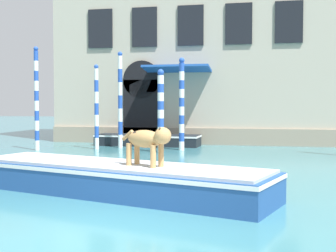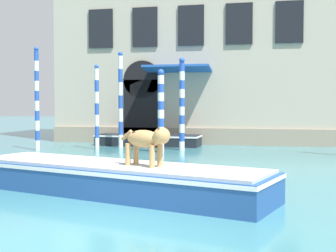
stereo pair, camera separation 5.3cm
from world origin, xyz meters
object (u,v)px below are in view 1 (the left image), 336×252
object	(u,v)px
dog_on_deck	(148,140)
mooring_pole_0	(97,107)
boat_foreground	(115,178)
mooring_pole_2	(37,98)
boat_moored_near_palazzo	(148,140)
mooring_pole_4	(161,110)
mooring_pole_3	(120,99)
mooring_pole_5	(182,104)

from	to	relation	value
dog_on_deck	mooring_pole_0	distance (m)	10.96
boat_foreground	mooring_pole_2	distance (m)	10.75
boat_moored_near_palazzo	mooring_pole_4	world-z (taller)	mooring_pole_4
boat_moored_near_palazzo	boat_foreground	bearing A→B (deg)	-77.23
mooring_pole_3	mooring_pole_5	distance (m)	2.95
mooring_pole_5	boat_moored_near_palazzo	bearing A→B (deg)	138.49
mooring_pole_3	mooring_pole_4	bearing A→B (deg)	-35.78
mooring_pole_2	boat_moored_near_palazzo	bearing A→B (deg)	37.48
mooring_pole_4	mooring_pole_2	bearing A→B (deg)	-177.20
boat_foreground	mooring_pole_4	size ratio (longest dim) A/B	2.18
mooring_pole_2	mooring_pole_4	bearing A→B (deg)	2.80
dog_on_deck	mooring_pole_2	distance (m)	11.43
boat_foreground	dog_on_deck	xyz separation A→B (m)	(0.86, -0.34, 0.88)
mooring_pole_0	boat_moored_near_palazzo	bearing A→B (deg)	50.95
mooring_pole_0	mooring_pole_2	bearing A→B (deg)	-157.29
boat_foreground	mooring_pole_4	xyz separation A→B (m)	(-0.97, 8.75, 1.35)
dog_on_deck	mooring_pole_3	distance (m)	11.50
mooring_pole_3	mooring_pole_5	world-z (taller)	mooring_pole_3
mooring_pole_2	mooring_pole_5	world-z (taller)	mooring_pole_2
boat_moored_near_palazzo	mooring_pole_3	xyz separation A→B (m)	(-0.95, -1.23, 1.90)
boat_foreground	mooring_pole_3	xyz separation A→B (m)	(-3.22, 10.37, 1.81)
boat_moored_near_palazzo	mooring_pole_0	xyz separation A→B (m)	(-1.74, -2.14, 1.58)
boat_moored_near_palazzo	mooring_pole_0	distance (m)	3.18
mooring_pole_2	mooring_pole_4	distance (m)	5.39
dog_on_deck	boat_moored_near_palazzo	bearing A→B (deg)	129.79
boat_foreground	mooring_pole_3	distance (m)	11.01
mooring_pole_3	boat_foreground	bearing A→B (deg)	-72.77
mooring_pole_4	mooring_pole_5	bearing A→B (deg)	59.53
dog_on_deck	mooring_pole_3	world-z (taller)	mooring_pole_3
dog_on_deck	boat_foreground	bearing A→B (deg)	-176.65
boat_moored_near_palazzo	mooring_pole_5	size ratio (longest dim) A/B	1.26
dog_on_deck	mooring_pole_5	world-z (taller)	mooring_pole_5
boat_foreground	mooring_pole_2	xyz separation A→B (m)	(-6.33, 8.49, 1.86)
mooring_pole_5	mooring_pole_4	bearing A→B (deg)	-120.47
mooring_pole_2	mooring_pole_4	xyz separation A→B (m)	(5.36, 0.26, -0.50)
mooring_pole_2	mooring_pole_3	distance (m)	3.64
mooring_pole_5	boat_foreground	bearing A→B (deg)	-88.19
dog_on_deck	mooring_pole_2	xyz separation A→B (m)	(-7.19, 8.83, 0.98)
dog_on_deck	mooring_pole_5	distance (m)	10.31
boat_foreground	mooring_pole_0	xyz separation A→B (m)	(-4.01, 9.46, 1.50)
boat_foreground	boat_moored_near_palazzo	xyz separation A→B (m)	(-2.27, 11.61, -0.09)
dog_on_deck	mooring_pole_0	world-z (taller)	mooring_pole_0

